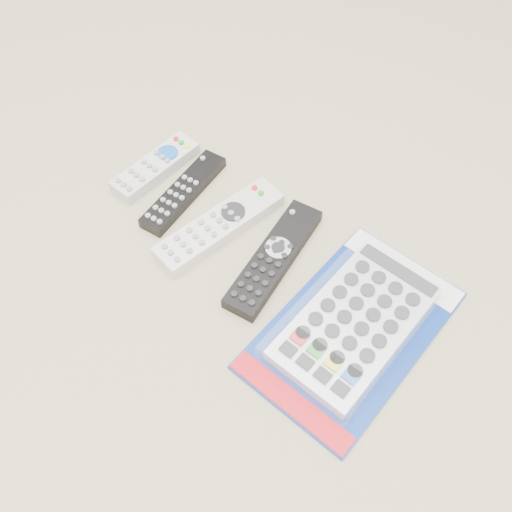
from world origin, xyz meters
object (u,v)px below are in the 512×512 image
Objects in this scene: remote_silver_dvd at (219,225)px; remote_slim_black at (183,192)px; remote_small_grey at (155,167)px; jumbo_remote_packaged at (355,322)px; remote_large_black at (274,258)px.

remote_slim_black is at bearing 179.78° from remote_silver_dvd.
remote_silver_dvd is at bearing -6.78° from remote_small_grey.
jumbo_remote_packaged is (0.25, -0.02, 0.01)m from remote_silver_dvd.
remote_slim_black is (0.07, -0.01, -0.00)m from remote_small_grey.
remote_slim_black is 0.82× the size of remote_silver_dvd.
remote_silver_dvd is 1.03× the size of remote_large_black.
remote_small_grey is 0.72× the size of remote_silver_dvd.
remote_slim_black is 0.19m from remote_large_black.
remote_small_grey is 0.07m from remote_slim_black.
jumbo_remote_packaged reaches higher than remote_large_black.
remote_small_grey reaches higher than remote_slim_black.
remote_slim_black is 0.34m from jumbo_remote_packaged.
jumbo_remote_packaged reaches higher than remote_small_grey.
remote_large_black is (0.10, 0.00, -0.00)m from remote_silver_dvd.
remote_small_grey is at bearing 165.21° from remote_slim_black.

